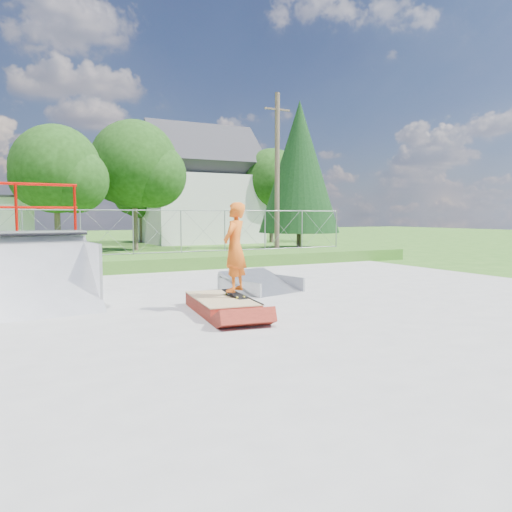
{
  "coord_description": "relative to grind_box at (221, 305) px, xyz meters",
  "views": [
    {
      "loc": [
        -4.93,
        -9.34,
        2.09
      ],
      "look_at": [
        0.68,
        1.29,
        1.1
      ],
      "focal_mm": 35.0,
      "sensor_mm": 36.0,
      "label": 1
    }
  ],
  "objects": [
    {
      "name": "skater",
      "position": [
        0.31,
        -0.02,
        1.16
      ],
      "size": [
        0.82,
        0.8,
        1.91
      ],
      "primitive_type": "imported",
      "rotation": [
        0.0,
        0.0,
        3.86
      ],
      "color": "orange",
      "rests_on": "grind_box"
    },
    {
      "name": "grind_box",
      "position": [
        0.0,
        0.0,
        0.0
      ],
      "size": [
        1.38,
        2.37,
        0.33
      ],
      "rotation": [
        0.0,
        0.0,
        -0.13
      ],
      "color": "maroon",
      "rests_on": "concrete_pad"
    },
    {
      "name": "tree_center",
      "position": [
        3.47,
        19.5,
        4.68
      ],
      "size": [
        5.44,
        5.12,
        7.6
      ],
      "color": "brown",
      "rests_on": "ground"
    },
    {
      "name": "skateboard",
      "position": [
        0.31,
        -0.02,
        0.21
      ],
      "size": [
        0.28,
        0.81,
        0.13
      ],
      "primitive_type": "cube",
      "rotation": [
        0.14,
        0.0,
        0.07
      ],
      "color": "black",
      "rests_on": "grind_box"
    },
    {
      "name": "chain_link_fence",
      "position": [
        0.68,
        10.19,
        1.23
      ],
      "size": [
        20.0,
        0.06,
        1.8
      ],
      "primitive_type": null,
      "color": "gray",
      "rests_on": "grass_berm"
    },
    {
      "name": "utility_pole",
      "position": [
        8.18,
        11.69,
        3.83
      ],
      "size": [
        0.24,
        0.24,
        8.0
      ],
      "primitive_type": "cylinder",
      "color": "brown",
      "rests_on": "ground"
    },
    {
      "name": "gable_house",
      "position": [
        9.68,
        25.69,
        3.67
      ],
      "size": [
        8.4,
        6.08,
        8.94
      ],
      "color": "beige",
      "rests_on": "ground"
    },
    {
      "name": "ground",
      "position": [
        0.68,
        -0.31,
        -0.17
      ],
      "size": [
        120.0,
        120.0,
        0.0
      ],
      "primitive_type": "plane",
      "color": "#2F621C",
      "rests_on": "ground"
    },
    {
      "name": "flat_bank_ramp",
      "position": [
        2.13,
        2.12,
        0.09
      ],
      "size": [
        2.05,
        2.13,
        0.51
      ],
      "primitive_type": null,
      "rotation": [
        0.0,
        0.0,
        0.25
      ],
      "color": "#9C9FA3",
      "rests_on": "concrete_pad"
    },
    {
      "name": "concrete_pad",
      "position": [
        0.68,
        -0.31,
        -0.15
      ],
      "size": [
        20.0,
        16.0,
        0.04
      ],
      "primitive_type": "cube",
      "color": "#989895",
      "rests_on": "ground"
    },
    {
      "name": "quarter_pipe",
      "position": [
        -3.68,
        2.06,
        1.25
      ],
      "size": [
        3.0,
        2.59,
        2.83
      ],
      "primitive_type": null,
      "rotation": [
        0.0,
        0.0,
        0.07
      ],
      "color": "#9C9FA3",
      "rests_on": "concrete_pad"
    },
    {
      "name": "tree_left_near",
      "position": [
        -1.07,
        17.53,
        4.07
      ],
      "size": [
        4.76,
        4.48,
        6.65
      ],
      "color": "brown",
      "rests_on": "ground"
    },
    {
      "name": "tree_right_far",
      "position": [
        14.95,
        23.52,
        4.38
      ],
      "size": [
        5.1,
        4.8,
        7.12
      ],
      "color": "brown",
      "rests_on": "ground"
    },
    {
      "name": "tree_back_mid",
      "position": [
        5.89,
        27.55,
        3.46
      ],
      "size": [
        4.08,
        3.84,
        5.7
      ],
      "color": "brown",
      "rests_on": "ground"
    },
    {
      "name": "grass_berm",
      "position": [
        0.68,
        9.19,
        0.08
      ],
      "size": [
        24.0,
        3.0,
        0.5
      ],
      "primitive_type": "cube",
      "color": "#2F621C",
      "rests_on": "ground"
    },
    {
      "name": "conifer_tree",
      "position": [
        12.68,
        16.69,
        4.88
      ],
      "size": [
        5.04,
        5.04,
        9.1
      ],
      "color": "brown",
      "rests_on": "ground"
    }
  ]
}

